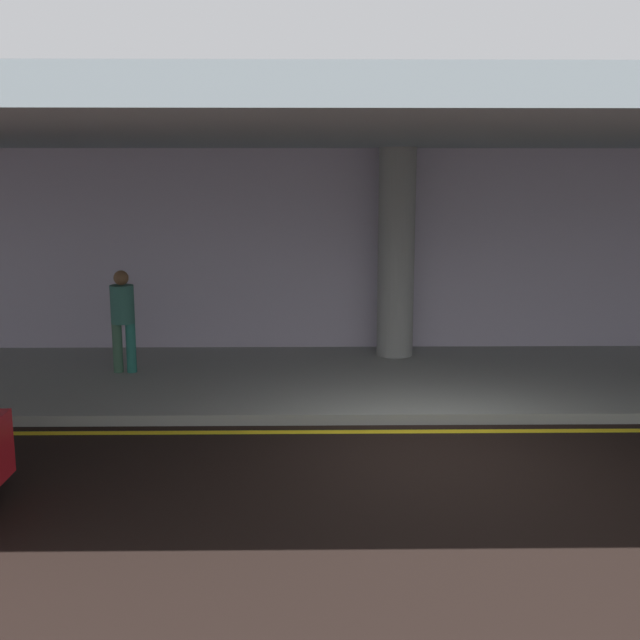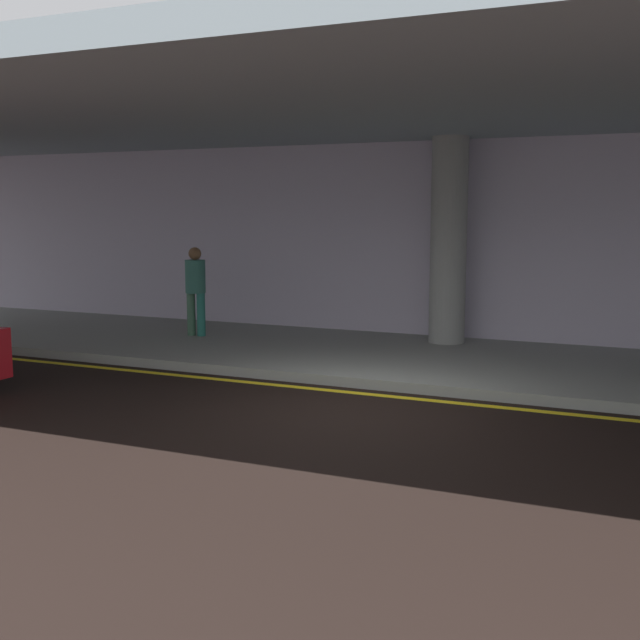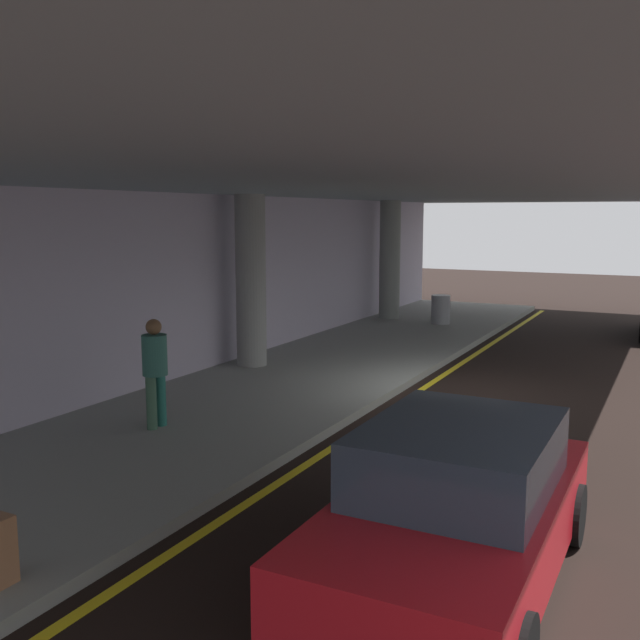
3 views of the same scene
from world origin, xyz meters
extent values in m
plane|color=black|center=(0.00, 0.00, 0.00)|extent=(60.00, 60.00, 0.00)
cube|color=gray|center=(0.00, 3.10, 0.07)|extent=(26.00, 4.20, 0.15)
cube|color=yellow|center=(0.00, 0.73, 0.00)|extent=(26.00, 0.14, 0.01)
cylinder|color=gray|center=(0.00, 4.55, 1.97)|extent=(0.65, 0.65, 3.65)
cube|color=#8A9BA2|center=(0.00, 2.60, 3.95)|extent=(28.00, 13.20, 0.30)
cube|color=#B1A9BE|center=(0.00, 5.35, 1.90)|extent=(26.00, 0.30, 3.80)
cylinder|color=#385D47|center=(-4.66, 3.36, 0.56)|extent=(0.16, 0.16, 0.82)
cylinder|color=#22685C|center=(-4.44, 3.36, 0.56)|extent=(0.16, 0.16, 0.82)
cylinder|color=#2C5F53|center=(-4.55, 3.36, 1.28)|extent=(0.38, 0.38, 0.62)
sphere|color=brown|center=(-4.55, 3.36, 1.71)|extent=(0.24, 0.24, 0.24)
camera|label=1|loc=(-1.54, -9.24, 3.40)|focal=44.26mm
camera|label=2|loc=(3.61, -9.27, 2.52)|focal=44.31mm
camera|label=3|loc=(-12.87, -3.72, 3.40)|focal=40.22mm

